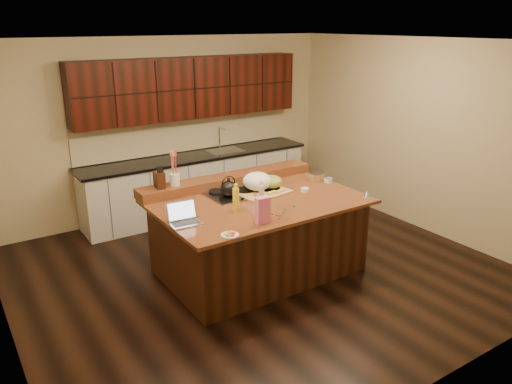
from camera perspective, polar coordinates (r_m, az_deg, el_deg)
room at (r=5.70m, az=0.28°, el=3.19°), size 5.52×5.02×2.72m
island at (r=6.00m, az=0.26°, el=-4.98°), size 2.40×1.60×0.92m
back_ledge at (r=6.38m, az=-3.21°, el=1.41°), size 2.40×0.30×0.12m
cooktop at (r=6.06m, az=-1.30°, el=0.06°), size 0.92×0.52×0.05m
back_counter at (r=7.81m, az=-6.96°, el=4.61°), size 3.70×0.66×2.40m
kettle at (r=5.77m, az=-3.14°, el=0.34°), size 0.24×0.24×0.19m
green_bowl at (r=6.08m, az=1.74°, el=1.19°), size 0.31×0.31×0.16m
laptop at (r=5.20m, az=-8.27°, el=-2.90°), size 0.34×0.28×0.22m
oil_bottle at (r=5.42m, az=-2.31°, el=-0.93°), size 0.09×0.09×0.27m
vinegar_bottle at (r=5.57m, az=0.62°, el=-0.46°), size 0.06×0.06×0.25m
wooden_tray at (r=6.04m, az=0.31°, el=0.95°), size 0.67×0.54×0.25m
ramekin_a at (r=6.56m, az=8.27°, el=1.40°), size 0.13×0.13×0.04m
ramekin_b at (r=6.52m, az=8.16°, el=1.30°), size 0.11×0.11×0.04m
ramekin_c at (r=6.13m, az=5.59°, el=0.27°), size 0.13×0.13×0.04m
strainer_bowl at (r=6.58m, az=6.86°, el=1.74°), size 0.31×0.31×0.09m
kitchen_timer at (r=6.08m, az=12.59°, el=-0.15°), size 0.08×0.08×0.07m
pink_bag at (r=5.12m, az=0.75°, el=-2.08°), size 0.15×0.08×0.28m
candy_plate at (r=4.87m, az=-3.00°, el=-4.93°), size 0.23×0.23×0.01m
package_box at (r=5.28m, az=-9.03°, el=-2.43°), size 0.11×0.09×0.14m
utensil_crock at (r=6.02m, az=-9.27°, el=1.42°), size 0.15×0.15×0.14m
knife_block at (r=5.94m, az=-10.99°, el=1.36°), size 0.10×0.16×0.19m
gumdrop_0 at (r=5.26m, az=1.47°, el=-3.05°), size 0.02×0.02×0.02m
gumdrop_1 at (r=5.63m, az=4.32°, el=-1.56°), size 0.02×0.02×0.02m
gumdrop_2 at (r=5.30m, az=1.41°, el=-2.87°), size 0.02×0.02×0.02m
gumdrop_3 at (r=5.63m, az=4.42°, el=-1.59°), size 0.02×0.02×0.02m
gumdrop_4 at (r=5.41m, az=0.65°, el=-2.40°), size 0.02×0.02×0.02m
gumdrop_5 at (r=5.44m, az=3.18°, el=-2.28°), size 0.02×0.02×0.02m
gumdrop_6 at (r=5.32m, az=1.55°, el=-2.76°), size 0.02×0.02×0.02m
gumdrop_7 at (r=5.53m, az=3.36°, el=-1.94°), size 0.02×0.02×0.02m
gumdrop_8 at (r=5.34m, az=1.31°, el=-2.70°), size 0.02×0.02×0.02m
gumdrop_9 at (r=5.40m, az=0.77°, el=-2.44°), size 0.02×0.02×0.02m
gumdrop_10 at (r=5.40m, az=0.25°, el=-2.43°), size 0.02×0.02×0.02m
gumdrop_11 at (r=5.34m, az=2.77°, el=-2.69°), size 0.02×0.02×0.02m
gumdrop_12 at (r=5.35m, az=2.40°, el=-2.63°), size 0.02×0.02×0.02m
gumdrop_13 at (r=5.28m, az=2.57°, el=-2.94°), size 0.02×0.02×0.02m
gumdrop_14 at (r=5.37m, az=1.89°, el=-2.54°), size 0.02×0.02×0.02m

